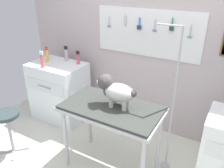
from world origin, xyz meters
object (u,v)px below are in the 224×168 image
dog (115,90)px  stool (7,121)px  grooming_arm (171,110)px  counter_left (59,91)px  grooming_table (112,113)px  spray_bottle_short (47,55)px

dog → stool: dog is taller
grooming_arm → dog: grooming_arm is taller
grooming_arm → counter_left: size_ratio=1.85×
stool → grooming_table: bearing=18.6°
dog → stool: bearing=-160.1°
stool → counter_left: bearing=90.6°
grooming_arm → counter_left: 1.84m
grooming_table → dog: dog is taller
grooming_arm → stool: grooming_arm is taller
grooming_table → dog: 0.27m
counter_left → stool: counter_left is taller
grooming_table → dog: (0.02, 0.04, 0.26)m
spray_bottle_short → grooming_arm: bearing=-6.7°
grooming_table → stool: size_ratio=1.83×
grooming_table → counter_left: size_ratio=1.18×
counter_left → dog: bearing=-21.4°
dog → stool: 1.44m
spray_bottle_short → counter_left: bearing=-5.7°
grooming_table → stool: grooming_table is taller
counter_left → grooming_arm: bearing=-6.8°
grooming_arm → dog: size_ratio=3.64×
counter_left → stool: size_ratio=1.55×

